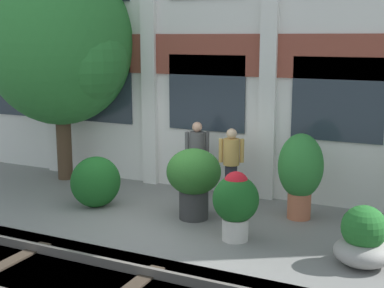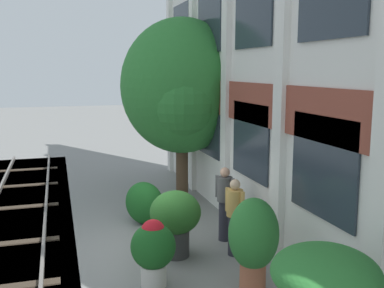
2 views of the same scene
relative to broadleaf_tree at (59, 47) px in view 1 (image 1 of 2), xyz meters
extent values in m
plane|color=slate|center=(3.59, -1.97, -3.26)|extent=(80.00, 80.00, 0.00)
cube|color=brown|center=(3.59, 0.60, -0.16)|extent=(14.48, 0.06, 0.90)
cube|color=#28333D|center=(-2.20, 0.59, -1.01)|extent=(1.85, 0.04, 1.70)
cube|color=#28333D|center=(0.69, 0.59, -1.01)|extent=(1.85, 0.04, 1.70)
cube|color=#28333D|center=(3.59, 0.59, -1.01)|extent=(1.85, 0.04, 1.70)
cube|color=#28333D|center=(6.48, 0.59, -1.01)|extent=(1.85, 0.04, 1.70)
cube|color=#605B56|center=(3.59, -3.96, -3.18)|extent=(22.48, 0.07, 0.15)
cube|color=#382D23|center=(2.49, -4.68, -3.24)|extent=(0.24, 2.10, 0.03)
cylinder|color=#4C3826|center=(0.00, 0.00, -2.12)|extent=(0.37, 0.37, 2.27)
ellipsoid|color=#2D7A33|center=(0.00, 0.00, 0.10)|extent=(3.58, 3.58, 3.94)
sphere|color=#2D7A33|center=(-0.89, 0.20, -0.29)|extent=(1.97, 1.97, 1.97)
sphere|color=#2D7A33|center=(0.89, -0.20, -0.29)|extent=(1.97, 1.97, 1.97)
cylinder|color=#333333|center=(4.19, -1.31, -2.97)|extent=(0.57, 0.57, 0.56)
ellipsoid|color=#286023|center=(4.19, -1.31, -2.31)|extent=(1.05, 1.05, 0.89)
cylinder|color=#B76647|center=(6.04, -0.40, -3.00)|extent=(0.46, 0.46, 0.51)
ellipsoid|color=#2D7A33|center=(6.04, -0.40, -2.20)|extent=(0.87, 0.87, 1.26)
ellipsoid|color=gray|center=(7.49, -2.15, -3.04)|extent=(0.90, 0.90, 0.44)
sphere|color=#236B28|center=(7.49, -2.15, -2.64)|extent=(0.70, 0.70, 0.70)
cylinder|color=beige|center=(5.33, -2.02, -3.06)|extent=(0.46, 0.46, 0.39)
ellipsoid|color=#19561E|center=(5.33, -2.02, -2.51)|extent=(0.81, 0.81, 0.82)
sphere|color=red|center=(5.33, -2.02, -2.25)|extent=(0.44, 0.44, 0.44)
cylinder|color=#282833|center=(4.50, -0.12, -2.83)|extent=(0.26, 0.26, 0.85)
cylinder|color=tan|center=(4.50, -0.12, -2.13)|extent=(0.34, 0.34, 0.55)
sphere|color=tan|center=(4.50, -0.12, -1.74)|extent=(0.22, 0.22, 0.22)
cylinder|color=tan|center=(4.29, -0.21, -2.10)|extent=(0.09, 0.09, 0.50)
cylinder|color=tan|center=(4.70, -0.04, -2.10)|extent=(0.09, 0.09, 0.50)
cylinder|color=#282833|center=(3.66, -0.03, -2.80)|extent=(0.26, 0.26, 0.92)
cylinder|color=#4C4C4C|center=(3.66, -0.03, -2.06)|extent=(0.34, 0.34, 0.55)
sphere|color=tan|center=(3.66, -0.03, -1.67)|extent=(0.22, 0.22, 0.22)
cylinder|color=#4C4C4C|center=(3.47, -0.14, -2.03)|extent=(0.09, 0.09, 0.50)
cylinder|color=#4C4C4C|center=(3.85, 0.09, -2.03)|extent=(0.09, 0.09, 0.50)
ellipsoid|color=#19561E|center=(2.05, -1.55, -2.72)|extent=(1.23, 1.23, 1.08)
camera|label=1|loc=(8.50, -10.31, 0.23)|focal=50.00mm
camera|label=2|loc=(12.76, -3.54, 0.58)|focal=42.00mm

